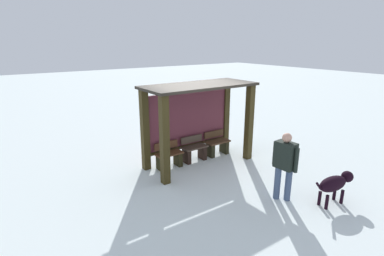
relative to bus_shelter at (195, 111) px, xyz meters
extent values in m
plane|color=white|center=(0.00, -0.19, -1.51)|extent=(60.00, 60.00, 0.00)
cube|color=#352B12|center=(-1.42, -0.71, -0.40)|extent=(0.19, 0.19, 2.22)
cube|color=#352B12|center=(1.42, -0.71, -0.40)|extent=(0.19, 0.19, 2.22)
cube|color=#352B12|center=(-1.42, 0.34, -0.40)|extent=(0.19, 0.19, 2.22)
cube|color=#352B12|center=(1.42, 0.34, -0.40)|extent=(0.19, 0.19, 2.22)
cube|color=#29241D|center=(0.00, -0.19, 0.74)|extent=(3.16, 1.37, 0.07)
cube|color=brown|center=(0.00, 0.34, -0.27)|extent=(2.65, 0.08, 1.56)
cube|color=#352B12|center=(0.00, 0.32, -1.11)|extent=(2.65, 0.06, 0.08)
cube|color=#52311C|center=(-0.86, 0.04, -1.09)|extent=(0.76, 0.37, 0.04)
cube|color=#52311C|center=(-0.86, 0.20, -0.89)|extent=(0.72, 0.04, 0.20)
cube|color=black|center=(-0.58, 0.04, -1.31)|extent=(0.12, 0.31, 0.40)
cube|color=black|center=(-1.14, 0.04, -1.31)|extent=(0.12, 0.31, 0.40)
cube|color=#44352A|center=(0.00, 0.04, -1.08)|extent=(0.76, 0.37, 0.04)
cube|color=#44352A|center=(0.00, 0.20, -0.88)|extent=(0.72, 0.04, 0.20)
cube|color=black|center=(0.28, 0.04, -1.30)|extent=(0.12, 0.31, 0.41)
cube|color=black|center=(-0.28, 0.04, -1.30)|extent=(0.12, 0.31, 0.41)
cube|color=#4A321F|center=(0.86, 0.04, -1.08)|extent=(0.76, 0.39, 0.04)
cube|color=#4A321F|center=(0.86, 0.21, -0.88)|extent=(0.72, 0.04, 0.20)
cube|color=black|center=(1.14, 0.04, -1.31)|extent=(0.12, 0.33, 0.41)
cube|color=black|center=(0.58, 0.04, -1.31)|extent=(0.12, 0.33, 0.41)
cube|color=black|center=(0.31, -2.88, -0.46)|extent=(0.28, 0.45, 0.59)
sphere|color=tan|center=(0.31, -2.88, -0.06)|extent=(0.20, 0.20, 0.20)
cylinder|color=#405170|center=(0.38, -2.98, -1.13)|extent=(0.15, 0.15, 0.75)
cylinder|color=#405170|center=(0.24, -2.79, -1.13)|extent=(0.15, 0.15, 0.75)
cylinder|color=black|center=(0.33, -3.15, -0.49)|extent=(0.09, 0.09, 0.53)
cylinder|color=black|center=(0.30, -2.61, -0.49)|extent=(0.09, 0.09, 0.53)
ellipsoid|color=black|center=(1.00, -3.63, -1.03)|extent=(0.78, 0.39, 0.33)
sphere|color=black|center=(1.45, -3.69, -0.96)|extent=(0.25, 0.25, 0.25)
cylinder|color=black|center=(0.57, -3.58, -0.98)|extent=(0.19, 0.07, 0.20)
cylinder|color=black|center=(1.22, -3.75, -1.35)|extent=(0.07, 0.07, 0.32)
cylinder|color=black|center=(1.25, -3.57, -1.35)|extent=(0.07, 0.07, 0.32)
cylinder|color=black|center=(0.75, -3.69, -1.35)|extent=(0.07, 0.07, 0.32)
cylinder|color=black|center=(0.77, -3.51, -1.35)|extent=(0.07, 0.07, 0.32)
camera|label=1|loc=(-4.75, -6.61, 1.90)|focal=27.84mm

